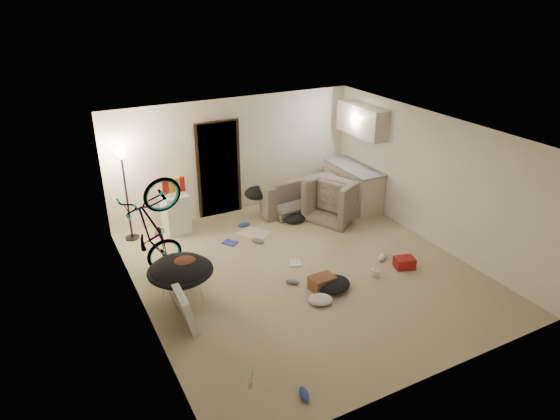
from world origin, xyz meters
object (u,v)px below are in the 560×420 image
floor_lamp (124,177)px  armchair (338,202)px  bicycle (156,250)px  juicer (375,272)px  sofa (296,196)px  drink_case_a (322,283)px  tv_box (183,304)px  saucer_chair (181,276)px  mini_fridge (176,213)px  kitchen_counter (353,187)px  drink_case_b (404,263)px

floor_lamp → armchair: 4.43m
bicycle → juicer: bicycle is taller
sofa → juicer: bearing=82.6°
drink_case_a → tv_box: bearing=170.7°
saucer_chair → juicer: (3.15, -0.88, -0.35)m
mini_fridge → drink_case_a: bearing=-68.0°
kitchen_counter → mini_fridge: (-3.94, 0.55, -0.04)m
kitchen_counter → bicycle: bicycle is taller
sofa → bicycle: (-3.51, -1.39, 0.21)m
bicycle → kitchen_counter: bearing=-83.5°
kitchen_counter → sofa: kitchen_counter is taller
kitchen_counter → drink_case_b: kitchen_counter is taller
floor_lamp → mini_fridge: 1.27m
saucer_chair → sofa: bearing=34.3°
sofa → mini_fridge: 2.73m
drink_case_a → bicycle: bearing=140.1°
floor_lamp → juicer: floor_lamp is taller
sofa → saucer_chair: size_ratio=1.82×
kitchen_counter → bicycle: size_ratio=0.81×
kitchen_counter → bicycle: bearing=-168.8°
bicycle → drink_case_b: 4.35m
mini_fridge → drink_case_b: (3.16, -3.27, -0.31)m
floor_lamp → bicycle: (0.10, -1.59, -0.82)m
sofa → saucer_chair: bearing=30.6°
kitchen_counter → juicer: bearing=-117.6°
tv_box → armchair: bearing=28.2°
mini_fridge → tv_box: bearing=-108.3°
floor_lamp → drink_case_a: floor_lamp is taller
kitchen_counter → drink_case_b: bearing=-106.0°
armchair → drink_case_a: armchair is taller
saucer_chair → drink_case_b: 3.91m
armchair → kitchen_counter: bearing=-85.1°
bicycle → juicer: 3.78m
bicycle → tv_box: bicycle is taller
sofa → tv_box: 4.52m
saucer_chair → tv_box: saucer_chair is taller
kitchen_counter → sofa: bearing=159.8°
bicycle → drink_case_a: size_ratio=4.59×
sofa → drink_case_b: 3.21m
armchair → saucer_chair: (-3.96, -1.48, 0.10)m
floor_lamp → bicycle: bearing=-86.4°
armchair → tv_box: bearing=91.2°
armchair → drink_case_b: bearing=150.9°
sofa → drink_case_a: bearing=64.6°
kitchen_counter → saucer_chair: bearing=-158.1°
tv_box → drink_case_b: (3.95, -0.33, -0.20)m
juicer → sofa: bearing=86.3°
bicycle → juicer: bearing=-123.0°
floor_lamp → tv_box: size_ratio=2.01×
kitchen_counter → juicer: size_ratio=7.34×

